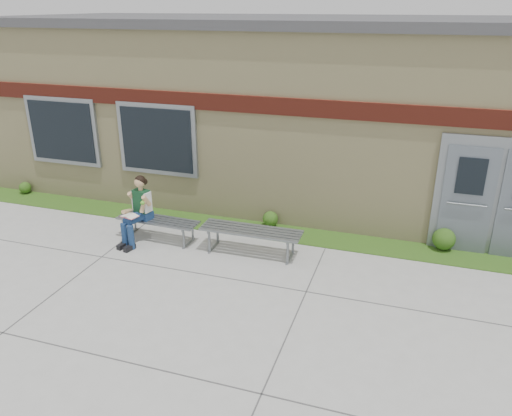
% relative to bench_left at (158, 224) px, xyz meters
% --- Properties ---
extents(ground, '(80.00, 80.00, 0.00)m').
position_rel_bench_left_xyz_m(ground, '(2.33, -1.55, -0.34)').
color(ground, '#9E9E99').
rests_on(ground, ground).
extents(grass_strip, '(16.00, 0.80, 0.02)m').
position_rel_bench_left_xyz_m(grass_strip, '(2.33, 1.05, -0.33)').
color(grass_strip, '#204913').
rests_on(grass_strip, ground).
extents(school_building, '(16.20, 6.22, 4.20)m').
position_rel_bench_left_xyz_m(school_building, '(2.33, 4.44, 1.76)').
color(school_building, beige).
rests_on(school_building, ground).
extents(bench_left, '(1.73, 0.55, 0.44)m').
position_rel_bench_left_xyz_m(bench_left, '(0.00, 0.00, 0.00)').
color(bench_left, slate).
rests_on(bench_left, ground).
extents(bench_right, '(1.95, 0.56, 0.51)m').
position_rel_bench_left_xyz_m(bench_right, '(2.00, 0.00, 0.05)').
color(bench_right, slate).
rests_on(bench_right, ground).
extents(girl, '(0.52, 0.88, 1.37)m').
position_rel_bench_left_xyz_m(girl, '(-0.32, -0.20, 0.36)').
color(girl, navy).
rests_on(girl, ground).
extents(shrub_west, '(0.29, 0.29, 0.29)m').
position_rel_bench_left_xyz_m(shrub_west, '(-4.50, 1.30, -0.18)').
color(shrub_west, '#204913').
rests_on(shrub_west, grass_strip).
extents(shrub_mid, '(0.33, 0.33, 0.33)m').
position_rel_bench_left_xyz_m(shrub_mid, '(2.00, 1.30, -0.16)').
color(shrub_mid, '#204913').
rests_on(shrub_mid, grass_strip).
extents(shrub_east, '(0.44, 0.44, 0.44)m').
position_rel_bench_left_xyz_m(shrub_east, '(5.54, 1.30, -0.10)').
color(shrub_east, '#204913').
rests_on(shrub_east, grass_strip).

